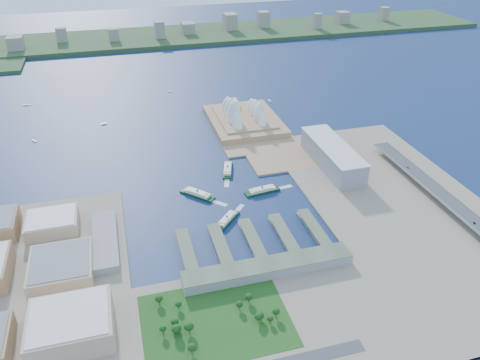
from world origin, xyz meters
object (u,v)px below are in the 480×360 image
object	(u,v)px
ferry_c	(227,219)
car_b	(474,223)
ferry_d	(262,189)
car_c	(408,167)
toaster_building	(332,156)
ferry_b	(228,168)
ferry_a	(197,193)
opera_house	(244,109)

from	to	relation	value
ferry_c	car_b	xyz separation A→B (m)	(301.74, -109.78, 10.78)
ferry_d	car_c	bearing A→B (deg)	-100.75
toaster_building	car_c	bearing A→B (deg)	-30.20
ferry_c	toaster_building	bearing A→B (deg)	-110.08
ferry_b	car_b	size ratio (longest dim) A/B	13.51
ferry_c	ferry_a	bearing A→B (deg)	-27.55
ferry_d	toaster_building	bearing A→B (deg)	-78.69
opera_house	car_c	size ratio (longest dim) A/B	36.82
ferry_b	ferry_d	bearing A→B (deg)	-49.44
ferry_b	car_c	bearing A→B (deg)	-2.18
toaster_building	ferry_b	bearing A→B (deg)	169.41
ferry_d	ferry_b	bearing A→B (deg)	16.96
ferry_d	car_b	size ratio (longest dim) A/B	13.59
car_b	car_c	distance (m)	152.91
opera_house	ferry_a	distance (m)	267.21
ferry_a	ferry_d	size ratio (longest dim) A/B	1.02
opera_house	ferry_a	world-z (taller)	opera_house
car_c	ferry_a	bearing A→B (deg)	-5.38
opera_house	ferry_c	size ratio (longest dim) A/B	3.60
ferry_b	ferry_d	xyz separation A→B (m)	(33.77, -75.33, 0.03)
ferry_d	ferry_a	bearing A→B (deg)	73.01
car_b	ferry_d	bearing A→B (deg)	144.33
ferry_b	car_b	xyz separation A→B (m)	(267.08, -242.77, 10.47)
toaster_building	car_b	world-z (taller)	toaster_building
toaster_building	ferry_b	distance (m)	169.67
ferry_c	ferry_d	world-z (taller)	ferry_d
ferry_d	car_b	xyz separation A→B (m)	(233.30, -167.44, 10.44)
ferry_c	opera_house	bearing A→B (deg)	-67.14
toaster_building	car_c	xyz separation A→B (m)	(101.00, -58.79, -4.94)
opera_house	ferry_b	xyz separation A→B (m)	(-76.08, -168.93, -26.97)
opera_house	car_b	world-z (taller)	opera_house
car_c	car_b	bearing A→B (deg)	90.00
toaster_building	car_c	world-z (taller)	toaster_building
car_c	ferry_b	bearing A→B (deg)	-18.60
ferry_d	car_c	size ratio (longest dim) A/B	10.95
opera_house	ferry_c	distance (m)	322.74
opera_house	car_b	bearing A→B (deg)	-65.11
ferry_d	car_c	world-z (taller)	car_c
ferry_c	car_b	size ratio (longest dim) A/B	12.69
toaster_building	ferry_b	xyz separation A→B (m)	(-166.08, 31.07, -15.47)
ferry_c	ferry_d	bearing A→B (deg)	-96.88
ferry_b	ferry_c	size ratio (longest dim) A/B	1.07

